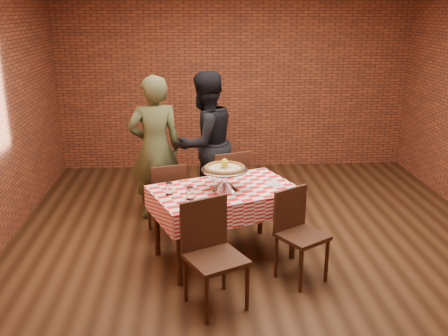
{
  "coord_description": "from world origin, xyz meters",
  "views": [
    {
      "loc": [
        -0.67,
        -4.86,
        2.5
      ],
      "look_at": [
        -0.36,
        -0.07,
        0.95
      ],
      "focal_mm": 40.18,
      "sensor_mm": 36.0,
      "label": 1
    }
  ],
  "objects": [
    {
      "name": "water_glass_right",
      "position": [
        -0.91,
        -0.29,
        0.82
      ],
      "size": [
        0.1,
        0.1,
        0.12
      ],
      "primitive_type": "cylinder",
      "rotation": [
        0.0,
        0.0,
        0.38
      ],
      "color": "white",
      "rests_on": "tablecloth"
    },
    {
      "name": "diner_black",
      "position": [
        -0.52,
        1.12,
        0.89
      ],
      "size": [
        1.1,
        1.06,
        1.78
      ],
      "primitive_type": "imported",
      "rotation": [
        0.0,
        0.0,
        3.79
      ],
      "color": "black",
      "rests_on": "ground"
    },
    {
      "name": "pizza",
      "position": [
        -0.36,
        -0.17,
        0.97
      ],
      "size": [
        0.57,
        0.57,
        0.03
      ],
      "primitive_type": "cylinder",
      "rotation": [
        0.0,
        0.0,
        0.81
      ],
      "color": "beige",
      "rests_on": "pizza_stand"
    },
    {
      "name": "back_wall",
      "position": [
        0.0,
        3.0,
        1.45
      ],
      "size": [
        5.5,
        0.0,
        5.5
      ],
      "primitive_type": "plane",
      "rotation": [
        1.57,
        0.0,
        0.0
      ],
      "color": "brown",
      "rests_on": "ground"
    },
    {
      "name": "chair_near_right",
      "position": [
        0.33,
        -0.65,
        0.44
      ],
      "size": [
        0.55,
        0.55,
        0.88
      ],
      "primitive_type": null,
      "rotation": [
        0.0,
        0.0,
        0.57
      ],
      "color": "#432414",
      "rests_on": "ground"
    },
    {
      "name": "condiment_caddy",
      "position": [
        -0.42,
        0.15,
        0.82
      ],
      "size": [
        0.12,
        0.11,
        0.13
      ],
      "primitive_type": "cube",
      "rotation": [
        0.0,
        0.0,
        0.64
      ],
      "color": "silver",
      "rests_on": "tablecloth"
    },
    {
      "name": "diner_olive",
      "position": [
        -1.13,
        0.96,
        0.88
      ],
      "size": [
        0.71,
        0.54,
        1.76
      ],
      "primitive_type": "imported",
      "rotation": [
        0.0,
        0.0,
        3.35
      ],
      "color": "#454C29",
      "rests_on": "ground"
    },
    {
      "name": "lemon",
      "position": [
        -0.36,
        -0.17,
        1.03
      ],
      "size": [
        0.11,
        0.11,
        0.1
      ],
      "primitive_type": "ellipsoid",
      "rotation": [
        0.0,
        0.0,
        0.81
      ],
      "color": "yellow",
      "rests_on": "pizza"
    },
    {
      "name": "pizza_stand",
      "position": [
        -0.36,
        -0.17,
        0.86
      ],
      "size": [
        0.67,
        0.67,
        0.21
      ],
      "primitive_type": null,
      "rotation": [
        0.0,
        0.0,
        0.81
      ],
      "color": "silver",
      "rests_on": "tablecloth"
    },
    {
      "name": "chair_near_left",
      "position": [
        -0.5,
        -1.05,
        0.47
      ],
      "size": [
        0.61,
        0.61,
        0.93
      ],
      "primitive_type": null,
      "rotation": [
        0.0,
        0.0,
        0.47
      ],
      "color": "#432414",
      "rests_on": "ground"
    },
    {
      "name": "ground",
      "position": [
        0.0,
        0.0,
        0.0
      ],
      "size": [
        6.0,
        6.0,
        0.0
      ],
      "primitive_type": "plane",
      "color": "black",
      "rests_on": "ground"
    },
    {
      "name": "chair_far_left",
      "position": [
        -0.99,
        0.45,
        0.44
      ],
      "size": [
        0.49,
        0.49,
        0.87
      ],
      "primitive_type": null,
      "rotation": [
        0.0,
        0.0,
        3.44
      ],
      "color": "#432414",
      "rests_on": "ground"
    },
    {
      "name": "sweetener_packet_a",
      "position": [
        0.23,
        -0.14,
        0.76
      ],
      "size": [
        0.06,
        0.05,
        0.0
      ],
      "primitive_type": "cube",
      "rotation": [
        0.0,
        0.0,
        0.3
      ],
      "color": "white",
      "rests_on": "tablecloth"
    },
    {
      "name": "side_plate",
      "position": [
        0.14,
        -0.05,
        0.76
      ],
      "size": [
        0.21,
        0.21,
        0.01
      ],
      "primitive_type": "cylinder",
      "rotation": [
        0.0,
        0.0,
        0.38
      ],
      "color": "white",
      "rests_on": "tablecloth"
    },
    {
      "name": "table",
      "position": [
        -0.37,
        -0.15,
        0.38
      ],
      "size": [
        1.6,
        1.29,
        0.75
      ],
      "primitive_type": "cube",
      "rotation": [
        0.0,
        0.0,
        0.38
      ],
      "color": "#432414",
      "rests_on": "ground"
    },
    {
      "name": "tablecloth",
      "position": [
        -0.37,
        -0.15,
        0.64
      ],
      "size": [
        1.65,
        1.34,
        0.24
      ],
      "primitive_type": null,
      "rotation": [
        0.0,
        0.0,
        0.38
      ],
      "color": "red",
      "rests_on": "table"
    },
    {
      "name": "chair_far_right",
      "position": [
        -0.28,
        0.77,
        0.46
      ],
      "size": [
        0.54,
        0.54,
        0.91
      ],
      "primitive_type": null,
      "rotation": [
        0.0,
        0.0,
        3.45
      ],
      "color": "#432414",
      "rests_on": "ground"
    },
    {
      "name": "sweetener_packet_b",
      "position": [
        0.3,
        -0.05,
        0.76
      ],
      "size": [
        0.06,
        0.05,
        0.0
      ],
      "primitive_type": "cube",
      "rotation": [
        0.0,
        0.0,
        0.46
      ],
      "color": "white",
      "rests_on": "tablecloth"
    },
    {
      "name": "water_glass_left",
      "position": [
        -0.71,
        -0.42,
        0.82
      ],
      "size": [
        0.1,
        0.1,
        0.12
      ],
      "primitive_type": "cylinder",
      "rotation": [
        0.0,
        0.0,
        0.38
      ],
      "color": "white",
      "rests_on": "tablecloth"
    }
  ]
}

